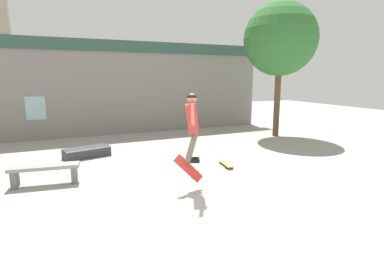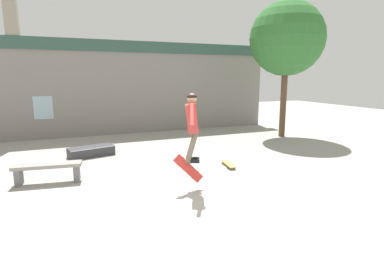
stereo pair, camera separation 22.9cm
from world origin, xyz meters
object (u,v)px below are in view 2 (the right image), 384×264
object	(u,v)px
skateboard_flipping	(188,169)
skateboard_resting	(228,164)
park_bench	(48,169)
skate_ledge	(91,151)
tree_right	(287,39)
skater	(192,122)

from	to	relation	value
skateboard_flipping	skateboard_resting	bearing A→B (deg)	35.08
park_bench	skateboard_flipping	distance (m)	3.32
park_bench	skateboard_resting	bearing A→B (deg)	2.54
park_bench	skate_ledge	size ratio (longest dim) A/B	1.05
tree_right	park_bench	size ratio (longest dim) A/B	3.53
skater	skateboard_resting	xyz separation A→B (m)	(1.59, 1.23, -1.45)
skate_ledge	tree_right	bearing A→B (deg)	-11.16
tree_right	skater	xyz separation A→B (m)	(-5.71, -4.18, -2.40)
tree_right	skateboard_resting	bearing A→B (deg)	-144.51
park_bench	tree_right	bearing A→B (deg)	23.88
park_bench	skate_ledge	distance (m)	2.43
skate_ledge	skateboard_resting	xyz separation A→B (m)	(3.47, -2.57, -0.08)
tree_right	skate_ledge	xyz separation A→B (m)	(-7.59, -0.38, -3.77)
skater	skateboard_flipping	distance (m)	1.03
tree_right	park_bench	bearing A→B (deg)	-163.67
park_bench	skateboard_flipping	world-z (taller)	skateboard_flipping
skateboard_flipping	skateboard_resting	size ratio (longest dim) A/B	0.91
skate_ledge	skateboard_flipping	xyz separation A→B (m)	(1.79, -3.82, 0.34)
skater	skateboard_resting	world-z (taller)	skater
skate_ledge	skateboard_resting	size ratio (longest dim) A/B	1.85
skate_ledge	skater	world-z (taller)	skater
skater	tree_right	bearing A→B (deg)	58.00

